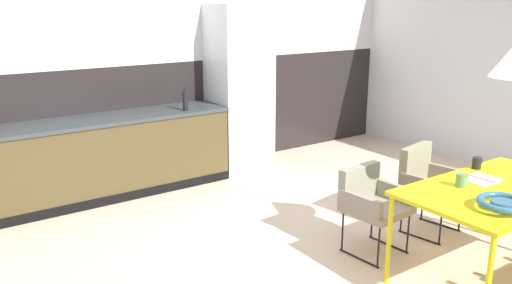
{
  "coord_description": "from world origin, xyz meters",
  "views": [
    {
      "loc": [
        -2.86,
        -2.83,
        2.09
      ],
      "look_at": [
        -0.5,
        0.59,
        0.95
      ],
      "focal_mm": 36.21,
      "sensor_mm": 36.0,
      "label": 1
    }
  ],
  "objects": [
    {
      "name": "bottle_spice_small",
      "position": [
        -0.24,
        2.38,
        1.0
      ],
      "size": [
        0.06,
        0.06,
        0.27
      ],
      "color": "black",
      "rests_on": "kitchen_counter"
    },
    {
      "name": "dining_table",
      "position": [
        0.69,
        -0.88,
        0.7
      ],
      "size": [
        1.51,
        0.88,
        0.75
      ],
      "color": "yellow",
      "rests_on": "ground"
    },
    {
      "name": "back_wall_splashback_dark",
      "position": [
        0.0,
        2.92,
        0.69
      ],
      "size": [
        6.71,
        0.12,
        1.38
      ],
      "primitive_type": "cube",
      "color": "black",
      "rests_on": "ground"
    },
    {
      "name": "fruit_bowl",
      "position": [
        0.3,
        -1.13,
        0.79
      ],
      "size": [
        0.34,
        0.34,
        0.08
      ],
      "color": "#33607F",
      "rests_on": "dining_table"
    },
    {
      "name": "armchair_facing_counter",
      "position": [
        0.26,
        -0.01,
        0.48
      ],
      "size": [
        0.52,
        0.51,
        0.73
      ],
      "rotation": [
        0.0,
        0.0,
        3.23
      ],
      "color": "gray",
      "rests_on": "ground"
    },
    {
      "name": "open_book",
      "position": [
        0.73,
        -0.7,
        0.75
      ],
      "size": [
        0.27,
        0.24,
        0.02
      ],
      "color": "white",
      "rests_on": "dining_table"
    },
    {
      "name": "back_wall_panel_upper",
      "position": [
        0.0,
        2.92,
        2.07
      ],
      "size": [
        6.71,
        0.12,
        1.38
      ],
      "primitive_type": "cube",
      "color": "silver",
      "rests_on": "back_wall_splashback_dark"
    },
    {
      "name": "kitchen_counter",
      "position": [
        -1.48,
        2.56,
        0.44
      ],
      "size": [
        3.47,
        0.63,
        0.88
      ],
      "color": "#473A20",
      "rests_on": "ground"
    },
    {
      "name": "refrigerator_column",
      "position": [
        0.6,
        2.56,
        1.03
      ],
      "size": [
        0.69,
        0.6,
        2.07
      ],
      "primitive_type": "cube",
      "color": "silver",
      "rests_on": "ground"
    },
    {
      "name": "mug_short_terracotta",
      "position": [
        0.48,
        -0.7,
        0.8
      ],
      "size": [
        0.13,
        0.08,
        0.1
      ],
      "color": "#5B8456",
      "rests_on": "dining_table"
    },
    {
      "name": "ground_plane",
      "position": [
        0.0,
        0.0,
        0.0
      ],
      "size": [
        8.72,
        8.72,
        0.0
      ],
      "primitive_type": "plane",
      "color": "beige"
    },
    {
      "name": "armchair_by_stool",
      "position": [
        0.99,
        -0.02,
        0.51
      ],
      "size": [
        0.56,
        0.55,
        0.8
      ],
      "rotation": [
        0.0,
        0.0,
        3.32
      ],
      "color": "gray",
      "rests_on": "ground"
    },
    {
      "name": "mug_tall_blue",
      "position": [
        0.97,
        -0.52,
        0.79
      ],
      "size": [
        0.12,
        0.07,
        0.1
      ],
      "color": "black",
      "rests_on": "dining_table"
    }
  ]
}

